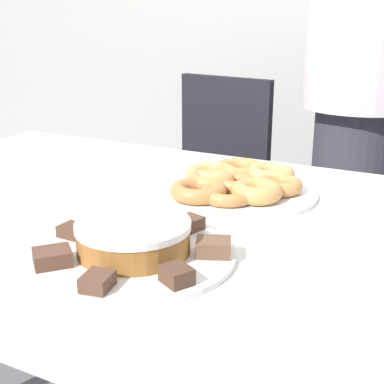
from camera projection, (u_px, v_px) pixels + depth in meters
name	position (u px, v px, depth m)	size (l,w,h in m)	color
table	(175.00, 248.00, 1.12)	(1.72, 1.00, 0.74)	silver
person_standing	(361.00, 94.00, 1.75)	(0.38, 0.38, 1.67)	#383842
office_chair_left	(202.00, 206.00, 2.04)	(0.51, 0.51, 0.91)	black
plate_cake	(134.00, 254.00, 0.91)	(0.35, 0.35, 0.01)	white
plate_donuts	(235.00, 191.00, 1.23)	(0.38, 0.38, 0.01)	white
frosted_cake	(133.00, 237.00, 0.90)	(0.19, 0.19, 0.05)	#9E662D
lamington_0	(188.00, 224.00, 0.99)	(0.05, 0.06, 0.02)	brown
lamington_1	(131.00, 217.00, 1.03)	(0.06, 0.06, 0.02)	#513828
lamington_2	(73.00, 231.00, 0.97)	(0.05, 0.04, 0.02)	#513828
lamington_3	(52.00, 257.00, 0.85)	(0.08, 0.08, 0.03)	brown
lamington_4	(97.00, 281.00, 0.78)	(0.05, 0.05, 0.02)	brown
lamington_5	(177.00, 275.00, 0.79)	(0.06, 0.06, 0.03)	#513828
lamington_6	(213.00, 247.00, 0.89)	(0.07, 0.07, 0.03)	brown
donut_0	(235.00, 183.00, 1.22)	(0.10, 0.10, 0.03)	#C68447
donut_1	(270.00, 174.00, 1.28)	(0.12, 0.12, 0.04)	#E5AD66
donut_2	(239.00, 169.00, 1.32)	(0.13, 0.13, 0.03)	#D18E4C
donut_3	(212.00, 174.00, 1.28)	(0.13, 0.13, 0.04)	#E5AD66
donut_4	(209.00, 180.00, 1.23)	(0.11, 0.11, 0.04)	#D18E4C
donut_5	(198.00, 191.00, 1.16)	(0.12, 0.12, 0.03)	#C68447
donut_6	(228.00, 194.00, 1.15)	(0.12, 0.12, 0.03)	#C68447
donut_7	(257.00, 191.00, 1.15)	(0.11, 0.11, 0.04)	tan
donut_8	(278.00, 185.00, 1.21)	(0.11, 0.11, 0.03)	#D18E4C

